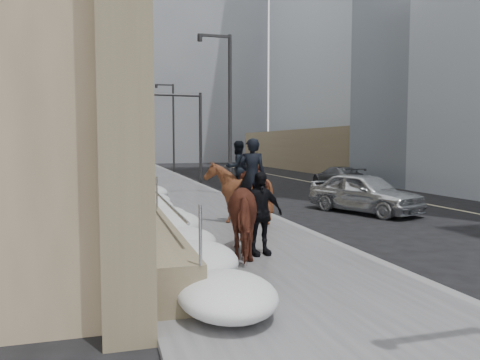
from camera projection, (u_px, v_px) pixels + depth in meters
name	position (u px, v px, depth m)	size (l,w,h in m)	color
ground	(270.00, 278.00, 9.35)	(140.00, 140.00, 0.00)	black
sidewalk	(186.00, 208.00, 18.93)	(5.00, 80.00, 0.12)	#4B4B4D
curb	(248.00, 206.00, 19.65)	(0.24, 80.00, 0.12)	slate
lane_line	(409.00, 201.00, 21.83)	(0.15, 70.00, 0.01)	#BFB78C
limestone_building	(63.00, 33.00, 26.32)	(6.10, 44.00, 18.00)	#847256
bg_building_mid	(155.00, 64.00, 66.82)	(30.00, 12.00, 28.00)	slate
bg_building_far	(85.00, 98.00, 75.87)	(24.00, 12.00, 20.00)	gray
streetlight_mid	(227.00, 105.00, 23.16)	(1.71, 0.24, 8.00)	#2D2D30
streetlight_far	(172.00, 122.00, 42.31)	(1.71, 0.24, 8.00)	#2D2D30
traffic_signal	(187.00, 123.00, 30.68)	(4.10, 0.22, 6.00)	#2D2D30
snow_bank	(156.00, 205.00, 16.69)	(1.70, 18.10, 0.76)	white
mounted_horse_left	(251.00, 208.00, 10.73)	(1.57, 2.60, 2.69)	#4D2217
mounted_horse_right	(238.00, 189.00, 15.05)	(2.08, 2.20, 2.65)	#502A17
pedestrian	(259.00, 213.00, 10.72)	(1.13, 0.47, 1.93)	black
car_silver	(364.00, 193.00, 18.03)	(1.86, 4.61, 1.57)	silver
car_grey	(337.00, 176.00, 29.32)	(1.73, 4.26, 1.24)	slate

